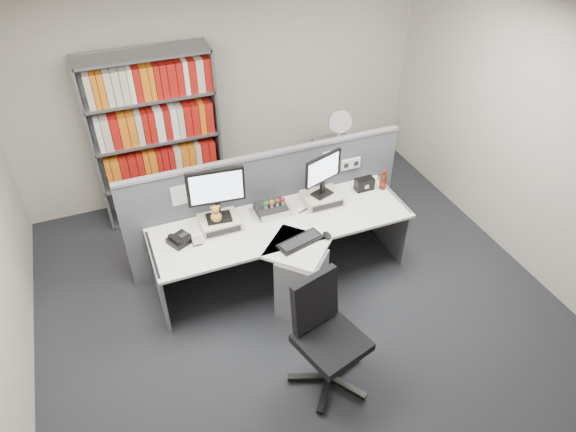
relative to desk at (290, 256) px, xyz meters
name	(u,v)px	position (x,y,z in m)	size (l,w,h in m)	color
ground	(313,330)	(0.00, -0.60, -0.46)	(5.50, 5.50, 0.00)	#27292E
room_shell	(320,174)	(0.00, -0.60, 1.33)	(5.04, 5.54, 2.72)	beige
partition	(268,204)	(0.00, 0.65, 0.19)	(3.00, 0.08, 1.27)	#53545E
desk	(290,256)	(0.00, 0.00, 0.00)	(2.60, 1.20, 0.72)	white
monitor_riser_left	(220,223)	(-0.59, 0.38, 0.31)	(0.38, 0.31, 0.10)	beige
monitor_riser_right	(322,198)	(0.51, 0.38, 0.31)	(0.38, 0.31, 0.10)	beige
monitor_left	(216,191)	(-0.59, 0.38, 0.70)	(0.55, 0.20, 0.56)	black
monitor_right	(323,172)	(0.51, 0.38, 0.64)	(0.44, 0.20, 0.47)	black
desktop_pc	(271,209)	(-0.04, 0.41, 0.30)	(0.30, 0.27, 0.08)	black
figurines	(274,202)	(-0.01, 0.40, 0.40)	(0.23, 0.05, 0.09)	beige
keyboard	(300,241)	(0.05, -0.13, 0.28)	(0.48, 0.28, 0.03)	black
mouse	(327,235)	(0.32, -0.15, 0.29)	(0.07, 0.12, 0.04)	black
desk_phone	(180,240)	(-1.01, 0.29, 0.30)	(0.26, 0.26, 0.09)	black
desk_calendar	(197,240)	(-0.86, 0.21, 0.31)	(0.09, 0.07, 0.11)	black
plush_toy	(216,215)	(-0.62, 0.35, 0.44)	(0.11, 0.11, 0.19)	#BF883F
speaker	(364,184)	(1.03, 0.43, 0.33)	(0.20, 0.11, 0.13)	black
cola_bottle	(383,182)	(1.22, 0.37, 0.35)	(0.07, 0.07, 0.24)	#3F190A
shelving_unit	(157,141)	(-0.90, 1.85, 0.52)	(1.41, 0.40, 2.00)	slate
filing_cabinet	(336,170)	(1.20, 1.40, -0.11)	(0.45, 0.61, 0.70)	slate
desk_fan	(340,124)	(1.20, 1.40, 0.54)	(0.28, 0.17, 0.47)	white
office_chair	(325,332)	(-0.12, -1.08, 0.11)	(0.70, 0.68, 1.06)	silver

